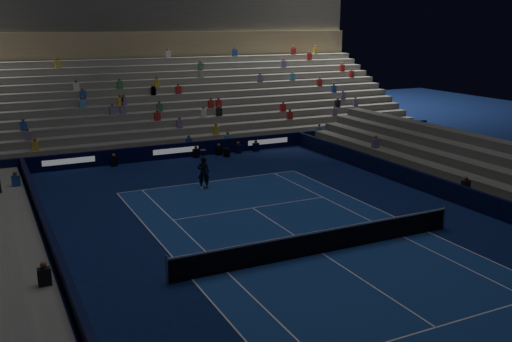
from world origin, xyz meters
name	(u,v)px	position (x,y,z in m)	size (l,w,h in m)	color
ground	(322,253)	(0.00, 0.00, 0.00)	(90.00, 90.00, 0.00)	#0B1745
court_surface	(322,253)	(0.00, 0.00, 0.01)	(10.97, 23.77, 0.01)	navy
sponsor_barrier_far	(175,151)	(0.00, 18.50, 0.50)	(44.00, 0.25, 1.00)	black
sponsor_barrier_east	(497,208)	(9.70, 0.00, 0.50)	(0.25, 37.00, 1.00)	black
sponsor_barrier_west	(69,290)	(-9.70, 0.00, 0.50)	(0.25, 37.00, 1.00)	black
grandstand_main	(138,94)	(0.00, 27.90, 3.38)	(44.00, 15.20, 11.20)	slate
tennis_net	(322,241)	(0.00, 0.00, 0.50)	(12.90, 0.10, 1.10)	#B2B2B7
tennis_player	(203,173)	(-0.91, 10.76, 0.90)	(0.66, 0.43, 1.81)	black
broadcast_camera	(227,152)	(3.32, 17.40, 0.30)	(0.59, 0.95, 0.57)	black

